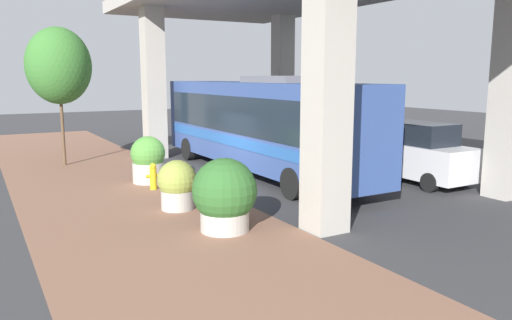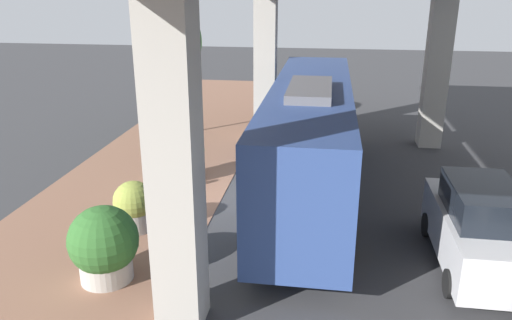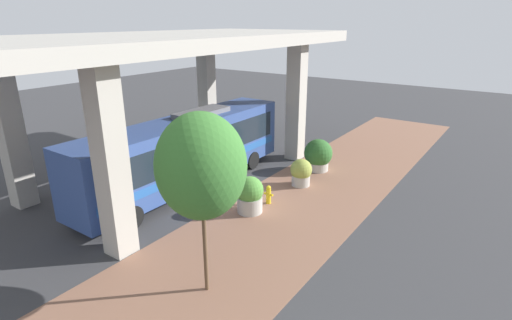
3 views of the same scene
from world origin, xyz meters
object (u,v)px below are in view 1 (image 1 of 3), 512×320
planter_middle (148,160)px  planter_back (177,185)px  bus (258,122)px  street_tree_near (59,66)px  parked_car (416,153)px  planter_front (225,196)px  fire_hydrant (153,176)px

planter_middle → planter_back: (-0.41, -3.94, -0.11)m
bus → street_tree_near: size_ratio=2.18×
street_tree_near → parked_car: street_tree_near is taller
planter_middle → parked_car: size_ratio=0.38×
parked_car → planter_front: bearing=-167.7°
planter_middle → planter_front: bearing=-91.1°
fire_hydrant → planter_middle: bearing=79.6°
bus → planter_front: bearing=-126.2°
bus → planter_middle: 4.42m
planter_back → parked_car: 8.83m
parked_car → planter_back: bearing=175.9°
planter_middle → parked_car: 9.56m
planter_middle → street_tree_near: (-2.04, 5.18, 3.35)m
fire_hydrant → planter_back: (-0.19, -2.76, 0.26)m
planter_front → parked_car: bearing=12.3°
fire_hydrant → planter_front: 5.26m
planter_back → street_tree_near: (-1.63, 9.12, 3.46)m
street_tree_near → parked_car: (10.44, -9.75, -3.15)m
planter_back → fire_hydrant: bearing=86.1°
fire_hydrant → street_tree_near: street_tree_near is taller
planter_middle → planter_back: planter_middle is taller
street_tree_near → parked_car: 14.62m
planter_middle → planter_back: 3.96m
planter_back → bus: bearing=36.8°
planter_middle → street_tree_near: bearing=111.5°
parked_car → bus: bearing=135.7°
planter_back → street_tree_near: street_tree_near is taller
planter_back → parked_car: parked_car is taller
bus → fire_hydrant: bus is taller
fire_hydrant → parked_car: (8.62, -3.38, 0.58)m
fire_hydrant → street_tree_near: 7.59m
bus → fire_hydrant: (-4.44, -0.70, -1.59)m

